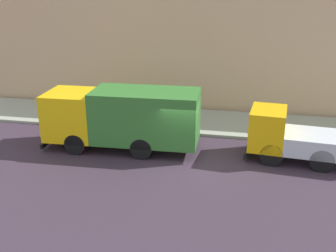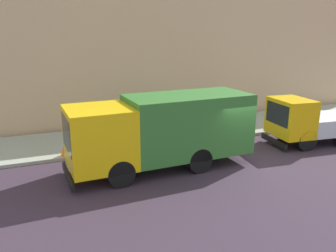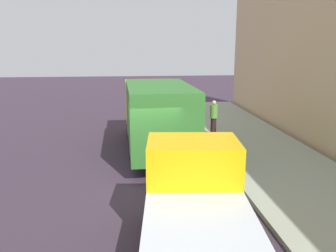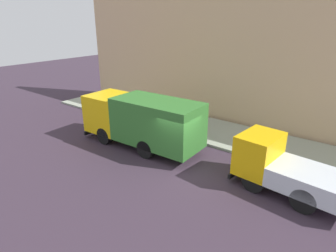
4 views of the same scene
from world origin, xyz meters
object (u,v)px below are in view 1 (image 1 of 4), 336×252
Objects in this scene: pedestrian_walking at (108,108)px; traffic_cone_orange at (77,118)px; large_utility_truck at (123,116)px; small_flatbed_truck at (294,137)px.

pedestrian_walking is 2.63× the size of traffic_cone_orange.
large_utility_truck is 1.47× the size of small_flatbed_truck.
small_flatbed_truck is at bearing -101.37° from traffic_cone_orange.
pedestrian_walking is (2.65, 9.71, -0.07)m from small_flatbed_truck.
large_utility_truck is at bearing 107.84° from pedestrian_walking.
traffic_cone_orange is at bearing 84.15° from small_flatbed_truck.
pedestrian_walking is at bearing 30.10° from large_utility_truck.
pedestrian_walking is at bearing -78.63° from traffic_cone_orange.
large_utility_truck reaches higher than small_flatbed_truck.
pedestrian_walking is at bearing 80.29° from small_flatbed_truck.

